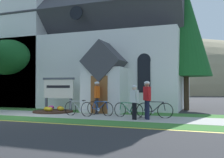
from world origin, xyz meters
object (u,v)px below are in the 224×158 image
(bicycle_red, at_px, (100,108))
(roadside_conifer, at_px, (186,30))
(cyclist_in_white_jersey, at_px, (134,100))
(bicycle_silver, at_px, (79,108))
(yard_deciduous_tree, at_px, (11,58))
(cyclist_in_orange_jersey, at_px, (97,95))
(cyclist_in_blue_jersey, at_px, (147,97))
(cyclist_in_yellow_jersey, at_px, (147,97))
(bicycle_white, at_px, (128,110))
(bicycle_green, at_px, (154,110))
(church_sign, at_px, (58,89))

(bicycle_red, relative_size, roadside_conifer, 0.21)
(cyclist_in_white_jersey, bearing_deg, roadside_conifer, 72.53)
(bicycle_silver, height_order, yard_deciduous_tree, yard_deciduous_tree)
(cyclist_in_orange_jersey, bearing_deg, cyclist_in_blue_jersey, -23.11)
(cyclist_in_white_jersey, height_order, cyclist_in_orange_jersey, cyclist_in_orange_jersey)
(cyclist_in_blue_jersey, height_order, cyclist_in_orange_jersey, cyclist_in_orange_jersey)
(cyclist_in_yellow_jersey, distance_m, cyclist_in_blue_jersey, 1.44)
(bicycle_white, height_order, cyclist_in_orange_jersey, cyclist_in_orange_jersey)
(bicycle_white, xyz_separation_m, roadside_conifer, (2.35, 5.10, 4.74))
(bicycle_red, relative_size, bicycle_silver, 0.96)
(bicycle_red, xyz_separation_m, cyclist_in_blue_jersey, (2.69, -0.84, 0.66))
(bicycle_red, xyz_separation_m, roadside_conifer, (4.02, 4.71, 4.73))
(bicycle_green, xyz_separation_m, cyclist_in_orange_jersey, (-3.27, 0.63, 0.67))
(bicycle_white, relative_size, cyclist_in_orange_jersey, 0.93)
(cyclist_in_yellow_jersey, xyz_separation_m, cyclist_in_white_jersey, (-0.20, -1.70, -0.08))
(cyclist_in_orange_jersey, distance_m, roadside_conifer, 7.33)
(bicycle_red, bearing_deg, bicycle_white, -12.92)
(bicycle_green, bearing_deg, bicycle_silver, -173.10)
(bicycle_green, bearing_deg, roadside_conifer, 77.19)
(church_sign, height_order, cyclist_in_orange_jersey, church_sign)
(church_sign, xyz_separation_m, cyclist_in_white_jersey, (5.33, -2.20, -0.44))
(bicycle_red, bearing_deg, cyclist_in_white_jersey, -27.54)
(bicycle_white, xyz_separation_m, cyclist_in_blue_jersey, (1.03, -0.46, 0.67))
(cyclist_in_blue_jersey, bearing_deg, bicycle_green, 72.52)
(church_sign, distance_m, yard_deciduous_tree, 5.95)
(bicycle_red, relative_size, cyclist_in_yellow_jersey, 1.01)
(bicycle_white, distance_m, yard_deciduous_tree, 11.02)
(cyclist_in_blue_jersey, distance_m, yard_deciduous_tree, 11.94)
(roadside_conifer, bearing_deg, bicycle_white, -114.74)
(roadside_conifer, bearing_deg, cyclist_in_blue_jersey, -103.38)
(cyclist_in_orange_jersey, xyz_separation_m, yard_deciduous_tree, (-7.99, 2.43, 2.55))
(cyclist_in_yellow_jersey, relative_size, cyclist_in_white_jersey, 1.07)
(roadside_conifer, bearing_deg, church_sign, -153.02)
(cyclist_in_yellow_jersey, relative_size, cyclist_in_orange_jersey, 0.95)
(bicycle_red, distance_m, cyclist_in_blue_jersey, 2.90)
(bicycle_red, height_order, bicycle_white, bicycle_red)
(yard_deciduous_tree, bearing_deg, bicycle_green, -15.25)
(cyclist_in_blue_jersey, bearing_deg, bicycle_red, 162.62)
(bicycle_white, bearing_deg, roadside_conifer, 65.26)
(bicycle_red, bearing_deg, cyclist_in_blue_jersey, -17.38)
(cyclist_in_white_jersey, distance_m, cyclist_in_orange_jersey, 3.00)
(bicycle_green, bearing_deg, cyclist_in_blue_jersey, -107.48)
(bicycle_white, height_order, cyclist_in_white_jersey, cyclist_in_white_jersey)
(cyclist_in_blue_jersey, relative_size, cyclist_in_orange_jersey, 0.99)
(bicycle_red, distance_m, yard_deciduous_tree, 9.41)
(bicycle_green, relative_size, cyclist_in_orange_jersey, 0.97)
(bicycle_white, relative_size, cyclist_in_yellow_jersey, 0.98)
(bicycle_red, xyz_separation_m, cyclist_in_yellow_jersey, (2.38, 0.56, 0.61))
(cyclist_in_blue_jersey, bearing_deg, cyclist_in_orange_jersey, 156.89)
(bicycle_silver, xyz_separation_m, cyclist_in_yellow_jersey, (3.28, 1.20, 0.60))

